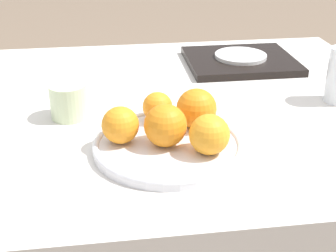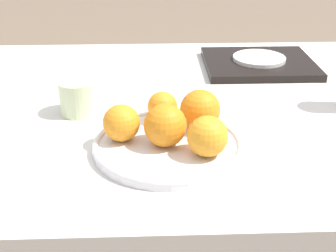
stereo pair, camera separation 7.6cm
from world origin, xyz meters
name	(u,v)px [view 2 (the right image)]	position (x,y,z in m)	size (l,w,h in m)	color
table	(107,235)	(0.00, 0.00, 0.38)	(1.52, 0.94, 0.77)	silver
fruit_platter	(168,145)	(0.15, -0.22, 0.78)	(0.28, 0.28, 0.02)	silver
orange_0	(165,125)	(0.15, -0.23, 0.82)	(0.08, 0.08, 0.08)	orange
orange_1	(121,123)	(0.07, -0.20, 0.82)	(0.07, 0.07, 0.07)	orange
orange_2	(162,107)	(0.15, -0.12, 0.81)	(0.06, 0.06, 0.06)	orange
orange_3	(208,136)	(0.22, -0.27, 0.82)	(0.07, 0.07, 0.07)	orange
orange_4	(200,110)	(0.22, -0.16, 0.82)	(0.08, 0.08, 0.08)	orange
serving_tray	(259,64)	(0.42, 0.24, 0.78)	(0.30, 0.25, 0.02)	black
side_plate	(259,58)	(0.42, 0.24, 0.79)	(0.14, 0.14, 0.01)	silver
cup_2	(78,97)	(-0.03, -0.05, 0.81)	(0.08, 0.08, 0.07)	beige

